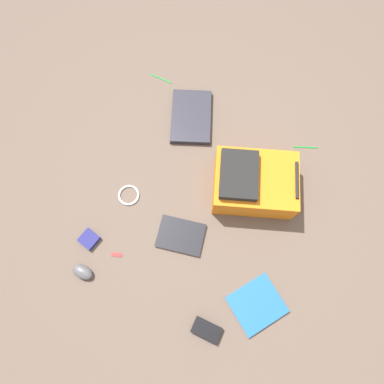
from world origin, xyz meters
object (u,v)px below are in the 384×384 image
book_manual (257,304)px  pen_black (161,78)px  backpack (253,183)px  usb_stick (116,255)px  cable_coil (129,195)px  earbud_pouch (89,239)px  computer_mouse (83,272)px  power_brick (206,330)px  pen_blue (306,147)px  book_blue (181,236)px  laptop (191,117)px

book_manual → pen_black: 1.36m
backpack → usb_stick: size_ratio=9.13×
usb_stick → cable_coil: bearing=-166.1°
book_manual → pen_black: (-0.99, -0.93, -0.00)m
pen_black → earbud_pouch: earbud_pouch is taller
computer_mouse → cable_coil: (-0.44, 0.04, -0.02)m
power_brick → pen_blue: 1.09m
usb_stick → power_brick: bearing=73.9°
usb_stick → book_manual: bearing=93.0°
earbud_pouch → usb_stick: earbud_pouch is taller
pen_blue → book_blue: bearing=-32.3°
computer_mouse → earbud_pouch: (-0.16, -0.05, -0.01)m
book_blue → earbud_pouch: earbud_pouch is taller
book_blue → pen_blue: 0.84m
book_blue → earbud_pouch: bearing=-65.6°
power_brick → pen_blue: bearing=171.1°
pen_black → book_manual: bearing=43.2°
laptop → power_brick: bearing=25.6°
computer_mouse → usb_stick: 0.18m
book_manual → earbud_pouch: bearing=-88.7°
power_brick → pen_blue: (-1.08, 0.17, -0.01)m
cable_coil → computer_mouse: bearing=-4.7°
computer_mouse → pen_blue: (-1.06, 0.82, -0.02)m
earbud_pouch → computer_mouse: bearing=17.0°
laptop → cable_coil: laptop is taller
earbud_pouch → usb_stick: 0.16m
computer_mouse → usb_stick: size_ratio=1.98×
cable_coil → earbud_pouch: (0.29, -0.08, 0.01)m
laptop → pen_blue: bearing=95.9°
book_blue → pen_black: size_ratio=1.88×
computer_mouse → earbud_pouch: size_ratio=1.27×
cable_coil → power_brick: bearing=53.2°
book_manual → computer_mouse: computer_mouse is taller
backpack → computer_mouse: size_ratio=4.61×
book_blue → usb_stick: (0.21, -0.26, -0.00)m
laptop → earbud_pouch: 0.86m
cable_coil → book_blue: bearing=74.1°
earbud_pouch → laptop: bearing=165.4°
cable_coil → earbud_pouch: 0.30m
book_blue → book_manual: bearing=69.8°
laptop → earbud_pouch: bearing=-14.6°
cable_coil → power_brick: size_ratio=0.86×
book_manual → earbud_pouch: earbud_pouch is taller
cable_coil → laptop: bearing=166.4°
pen_black → earbud_pouch: 1.01m
book_manual → usb_stick: book_manual is taller
backpack → book_manual: size_ratio=1.55×
backpack → pen_blue: 0.41m
pen_black → earbud_pouch: (1.01, 0.05, 0.01)m
cable_coil → power_brick: (0.46, 0.62, 0.01)m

